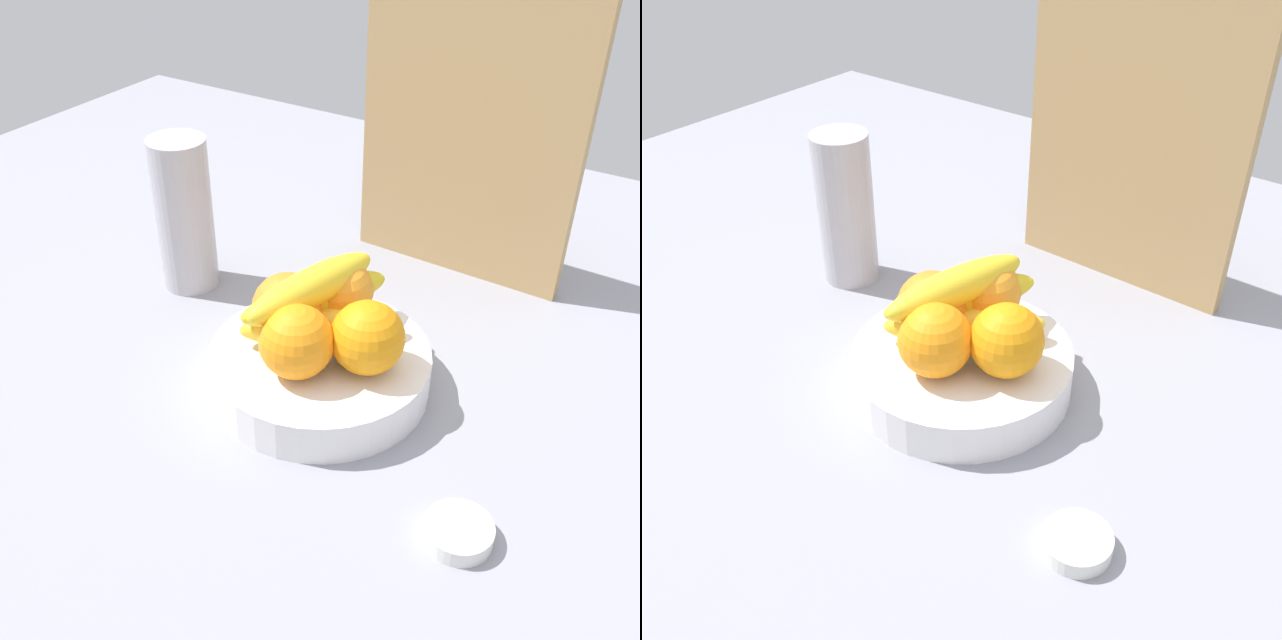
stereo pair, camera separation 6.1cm
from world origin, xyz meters
TOP-DOWN VIEW (x-y plane):
  - ground_plane at (0.00, 0.00)cm, footprint 180.00×140.00cm
  - fruit_bowl at (-1.24, -1.62)cm, footprint 23.26×23.26cm
  - orange_front_left at (-1.42, -5.64)cm, footprint 7.51×7.51cm
  - orange_front_right at (4.10, -1.37)cm, footprint 7.51×7.51cm
  - orange_center at (-2.54, 4.25)cm, footprint 7.51×7.51cm
  - orange_back_left at (-5.42, -1.32)cm, footprint 7.51×7.51cm
  - banana_bunch at (-3.03, 0.39)cm, footprint 15.69×18.71cm
  - cutting_board at (0.84, 28.61)cm, footprint 28.03×2.43cm
  - thermos_tumbler at (-26.33, 6.88)cm, footprint 7.06×7.06cm
  - jar_lid at (19.39, -12.35)cm, footprint 6.00×6.00cm

SIDE VIEW (x-z plane):
  - ground_plane at x=0.00cm, z-range -3.00..0.00cm
  - jar_lid at x=19.39cm, z-range 0.00..1.71cm
  - fruit_bowl at x=-1.24cm, z-range 0.00..4.59cm
  - orange_front_left at x=-1.42cm, z-range 4.59..12.10cm
  - orange_front_right at x=4.10cm, z-range 4.59..12.10cm
  - orange_center at x=-2.54cm, z-range 4.59..12.10cm
  - orange_back_left at x=-5.42cm, z-range 4.59..12.10cm
  - banana_bunch at x=-3.03cm, z-range 4.59..12.99cm
  - thermos_tumbler at x=-26.33cm, z-range 0.00..19.48cm
  - cutting_board at x=0.84cm, z-range 0.00..36.00cm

